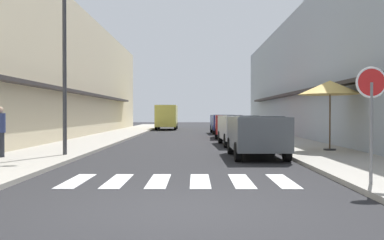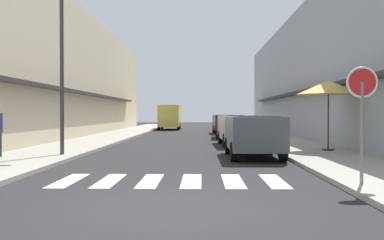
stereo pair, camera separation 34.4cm
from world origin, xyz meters
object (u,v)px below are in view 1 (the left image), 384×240
round_street_sign (371,94)px  parked_car_far (229,124)px  parked_car_mid (239,127)px  pedestrian_walking_near (0,131)px  street_lamp (70,54)px  delivery_van (167,115)px  parked_car_near (257,132)px  parked_car_distant (223,122)px  cafe_umbrella (330,88)px

round_street_sign → parked_car_far: bearing=94.3°
parked_car_mid → pedestrian_walking_near: pedestrian_walking_near is taller
street_lamp → round_street_sign: bearing=-38.7°
delivery_van → street_lamp: 27.80m
parked_car_near → round_street_sign: size_ratio=1.69×
parked_car_near → delivery_van: 27.96m
parked_car_near → parked_car_distant: size_ratio=0.91×
parked_car_mid → parked_car_far: same height
cafe_umbrella → parked_car_distant: bearing=100.4°
round_street_sign → cafe_umbrella: cafe_umbrella is taller
parked_car_near → delivery_van: bearing=100.1°
parked_car_near → round_street_sign: (1.45, -6.56, 1.04)m
parked_car_mid → parked_car_far: 6.45m
parked_car_far → street_lamp: bearing=-117.4°
parked_car_near → street_lamp: size_ratio=0.70×
street_lamp → parked_car_near: bearing=1.2°
delivery_van → cafe_umbrella: cafe_umbrella is taller
round_street_sign → parked_car_distant: bearing=93.3°
parked_car_far → parked_car_mid: bearing=-90.0°
street_lamp → pedestrian_walking_near: bearing=-155.1°
parked_car_near → parked_car_distant: (-0.00, 18.77, 0.00)m
delivery_van → round_street_sign: bearing=-79.4°
street_lamp → pedestrian_walking_near: 3.47m
parked_car_distant → round_street_sign: bearing=-86.7°
parked_car_far → pedestrian_walking_near: size_ratio=2.62×
parked_car_mid → street_lamp: street_lamp is taller
parked_car_distant → pedestrian_walking_near: pedestrian_walking_near is taller
parked_car_near → pedestrian_walking_near: pedestrian_walking_near is taller
parked_car_distant → pedestrian_walking_near: (-8.61, -19.85, 0.08)m
parked_car_near → round_street_sign: round_street_sign is taller
delivery_van → pedestrian_walking_near: size_ratio=3.24×
delivery_van → parked_car_near: bearing=-79.9°
parked_car_far → round_street_sign: round_street_sign is taller
parked_car_distant → round_street_sign: 25.39m
parked_car_far → street_lamp: 14.53m
parked_car_near → delivery_van: (-4.92, 27.52, 0.48)m
parked_car_near → pedestrian_walking_near: size_ratio=2.43×
pedestrian_walking_near → parked_car_near: bearing=-25.8°
parked_car_mid → pedestrian_walking_near: bearing=-140.2°
parked_car_near → pedestrian_walking_near: bearing=-172.8°
parked_car_far → round_street_sign: 19.18m
parked_car_near → cafe_umbrella: (3.12, 1.78, 1.65)m
pedestrian_walking_near → round_street_sign: bearing=-61.6°
delivery_van → pedestrian_walking_near: 28.84m
parked_car_mid → round_street_sign: (1.45, -12.64, 1.03)m
parked_car_distant → street_lamp: 20.19m
delivery_van → cafe_umbrella: size_ratio=1.98×
delivery_van → cafe_umbrella: 27.00m
street_lamp → cafe_umbrella: (9.69, 1.91, -1.08)m
parked_car_far → cafe_umbrella: cafe_umbrella is taller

